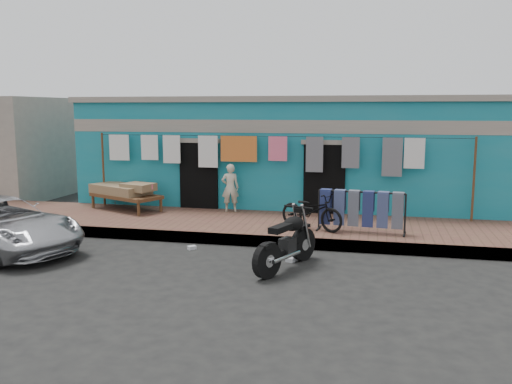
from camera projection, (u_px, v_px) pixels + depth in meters
name	position (u px, v px, depth m)	size (l,w,h in m)	color
ground	(233.00, 266.00, 10.52)	(80.00, 80.00, 0.00)	black
sidewalk	(265.00, 227.00, 13.39)	(28.00, 3.00, 0.25)	brown
curb	(252.00, 241.00, 11.99)	(28.00, 0.10, 0.25)	gray
building	(291.00, 152.00, 17.00)	(12.20, 5.20, 3.36)	#12798E
clothesline	(262.00, 154.00, 14.42)	(10.06, 0.06, 2.10)	brown
seated_person	(230.00, 188.00, 14.68)	(0.47, 0.31, 1.30)	beige
bicycle	(312.00, 207.00, 12.50)	(0.58, 1.65, 1.07)	black
motorcycle	(286.00, 240.00, 10.22)	(1.17, 1.86, 1.14)	black
charpoy	(126.00, 197.00, 14.96)	(2.42, 1.85, 0.74)	brown
jeans_rack	(361.00, 211.00, 12.23)	(2.06, 0.60, 0.98)	black
litter_a	(192.00, 248.00, 11.74)	(0.17, 0.13, 0.07)	silver
litter_b	(263.00, 249.00, 11.60)	(0.15, 0.11, 0.08)	silver
litter_c	(291.00, 260.00, 10.79)	(0.20, 0.16, 0.08)	silver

